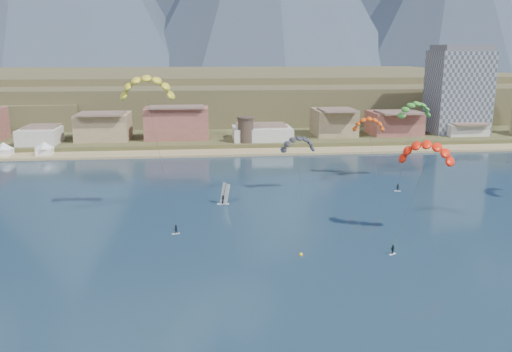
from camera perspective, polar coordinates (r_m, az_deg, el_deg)
The scene contains 14 objects.
ground at distance 68.75m, azimuth 2.83°, elevation -14.42°, with size 2400.00×2400.00×0.00m, color #0D1D32.
beach at distance 169.35m, azimuth -2.58°, elevation 2.57°, with size 2200.00×12.00×0.90m.
land at distance 620.96m, azimuth -5.10°, elevation 10.41°, with size 2200.00×900.00×4.00m.
foothills at distance 295.16m, azimuth 0.33°, elevation 8.95°, with size 940.00×210.00×18.00m.
town at distance 186.16m, azimuth -15.35°, elevation 5.51°, with size 400.00×24.00×12.00m.
apartment_tower at distance 210.95m, azimuth 20.98°, elevation 8.67°, with size 20.00×16.00×32.00m.
watchtower at distance 176.54m, azimuth -1.13°, elevation 5.04°, with size 5.82×5.82×8.60m.
kitesurfer_yellow at distance 103.63m, azimuth -11.68°, elevation 9.67°, with size 11.27×14.94×29.38m.
kitesurfer_orange at distance 96.88m, azimuth 17.93°, elevation 2.83°, with size 14.82×14.51×19.88m.
kitesurfer_green at distance 136.32m, azimuth 16.80°, elevation 7.05°, with size 12.74×13.20×21.88m.
distant_kite_dark at distance 121.62m, azimuth 4.57°, elevation 3.75°, with size 8.86×6.21×14.97m.
distant_kite_orange at distance 139.14m, azimuth 12.09°, elevation 5.74°, with size 9.00×6.49×17.17m.
windsurfer at distance 113.01m, azimuth -3.49°, elevation -2.34°, with size 2.60×2.84×4.51m.
buoy at distance 86.02m, azimuth 4.87°, elevation -8.45°, with size 0.62×0.62×0.62m.
Camera 1 is at (-9.51, -60.06, 32.09)m, focal length 37.07 mm.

